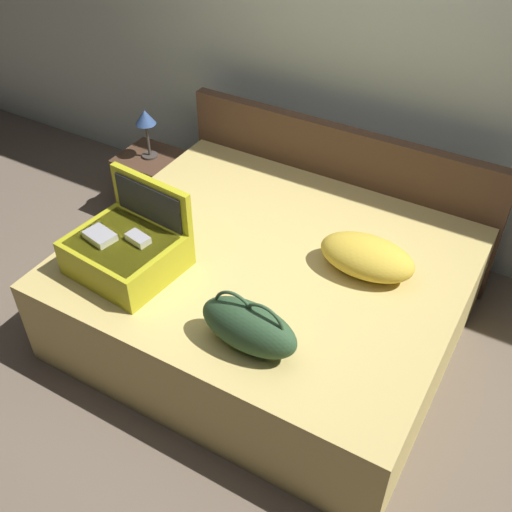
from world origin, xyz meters
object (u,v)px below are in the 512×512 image
object	(u,v)px
bed	(268,293)
duffel_bag	(249,327)
hard_case_large	(127,248)
pillow_near_headboard	(367,257)
table_lamp	(145,121)
nightstand	(154,184)

from	to	relation	value
bed	duffel_bag	distance (m)	0.77
bed	hard_case_large	world-z (taller)	hard_case_large
duffel_bag	pillow_near_headboard	bearing A→B (deg)	70.77
pillow_near_headboard	table_lamp	distance (m)	1.90
bed	hard_case_large	bearing A→B (deg)	-143.17
bed	duffel_bag	xyz separation A→B (m)	(0.24, -0.61, 0.41)
bed	table_lamp	world-z (taller)	table_lamp
duffel_bag	nightstand	bearing A→B (deg)	141.40
hard_case_large	pillow_near_headboard	world-z (taller)	hard_case_large
duffel_bag	table_lamp	distance (m)	2.00
nightstand	bed	bearing A→B (deg)	-25.73
bed	nightstand	distance (m)	1.47
bed	nightstand	size ratio (longest dim) A/B	4.49
hard_case_large	duffel_bag	bearing A→B (deg)	-5.10
nightstand	hard_case_large	bearing A→B (deg)	-56.32
nightstand	table_lamp	xyz separation A→B (m)	(0.00, 0.00, 0.51)
bed	duffel_bag	size ratio (longest dim) A/B	4.18
hard_case_large	pillow_near_headboard	bearing A→B (deg)	34.45
hard_case_large	duffel_bag	size ratio (longest dim) A/B	1.15
hard_case_large	duffel_bag	distance (m)	0.85
duffel_bag	nightstand	size ratio (longest dim) A/B	1.07
duffel_bag	nightstand	xyz separation A→B (m)	(-1.56, 1.25, -0.46)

